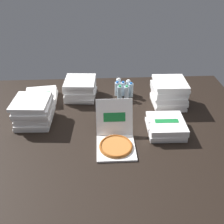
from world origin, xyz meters
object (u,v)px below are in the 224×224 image
object	(u,v)px
open_pizza_box	(116,139)
water_bottle_5	(131,90)
pizza_stack_left_near	(41,97)
water_bottle_1	(117,89)
pizza_stack_right_far	(166,126)
water_bottle_0	(123,89)
pizza_stack_center_far	(80,89)
water_bottle_2	(118,85)
water_bottle_6	(126,93)
pizza_stack_left_mid	(34,111)
pizza_stack_left_far	(169,93)
water_bottle_3	(128,87)
water_bottle_4	(120,93)

from	to	relation	value
open_pizza_box	water_bottle_5	bearing A→B (deg)	74.51
pizza_stack_left_near	water_bottle_1	bearing A→B (deg)	4.72
pizza_stack_right_far	pizza_stack_left_near	bearing A→B (deg)	153.34
water_bottle_0	pizza_stack_center_far	bearing A→B (deg)	-177.28
water_bottle_1	water_bottle_5	distance (m)	0.18
water_bottle_5	open_pizza_box	bearing A→B (deg)	-105.49
water_bottle_1	water_bottle_2	distance (m)	0.10
water_bottle_0	water_bottle_6	distance (m)	0.12
water_bottle_2	pizza_stack_left_mid	bearing A→B (deg)	-146.44
pizza_stack_right_far	water_bottle_1	bearing A→B (deg)	120.00
pizza_stack_left_far	pizza_stack_right_far	size ratio (longest dim) A/B	1.01
pizza_stack_left_near	water_bottle_5	size ratio (longest dim) A/B	2.15
open_pizza_box	pizza_stack_right_far	bearing A→B (deg)	16.86
water_bottle_2	water_bottle_5	xyz separation A→B (m)	(0.15, -0.13, 0.00)
pizza_stack_left_far	pizza_stack_left_mid	distance (m)	1.57
pizza_stack_left_mid	pizza_stack_center_far	xyz separation A→B (m)	(0.47, 0.52, -0.02)
water_bottle_0	pizza_stack_left_far	bearing A→B (deg)	-26.07
pizza_stack_right_far	water_bottle_6	size ratio (longest dim) A/B	2.01
pizza_stack_left_mid	water_bottle_3	size ratio (longest dim) A/B	2.10
pizza_stack_right_far	water_bottle_6	xyz separation A→B (m)	(-0.35, 0.68, 0.02)
pizza_stack_right_far	water_bottle_3	distance (m)	0.89
pizza_stack_left_near	water_bottle_6	size ratio (longest dim) A/B	2.15
water_bottle_6	water_bottle_2	bearing A→B (deg)	112.57
open_pizza_box	water_bottle_4	world-z (taller)	open_pizza_box
pizza_stack_left_mid	water_bottle_3	bearing A→B (deg)	28.33
pizza_stack_left_near	water_bottle_3	bearing A→B (deg)	6.21
water_bottle_4	water_bottle_5	distance (m)	0.16
water_bottle_2	water_bottle_5	bearing A→B (deg)	-41.76
water_bottle_4	open_pizza_box	bearing A→B (deg)	-97.14
pizza_stack_left_near	water_bottle_5	distance (m)	1.14
pizza_stack_right_far	water_bottle_2	world-z (taller)	water_bottle_2
water_bottle_0	water_bottle_6	size ratio (longest dim) A/B	1.00
water_bottle_2	water_bottle_3	distance (m)	0.13
water_bottle_1	water_bottle_6	world-z (taller)	same
pizza_stack_left_near	water_bottle_6	bearing A→B (deg)	-1.76
pizza_stack_left_mid	pizza_stack_center_far	world-z (taller)	pizza_stack_left_mid
water_bottle_5	water_bottle_6	size ratio (longest dim) A/B	1.00
water_bottle_0	water_bottle_1	xyz separation A→B (m)	(-0.08, 0.00, 0.00)
pizza_stack_center_far	water_bottle_2	world-z (taller)	pizza_stack_center_far
open_pizza_box	water_bottle_4	distance (m)	0.86
pizza_stack_left_far	water_bottle_2	bearing A→B (deg)	148.53
water_bottle_6	pizza_stack_left_mid	bearing A→B (deg)	-157.60
pizza_stack_left_mid	water_bottle_4	size ratio (longest dim) A/B	2.10
open_pizza_box	water_bottle_6	distance (m)	0.86
pizza_stack_left_mid	pizza_stack_left_near	bearing A→B (deg)	92.22
water_bottle_5	pizza_stack_left_near	bearing A→B (deg)	-177.91
pizza_stack_left_near	water_bottle_1	xyz separation A→B (m)	(0.96, 0.08, 0.04)
water_bottle_3	pizza_stack_right_far	bearing A→B (deg)	-69.59
pizza_stack_left_far	water_bottle_3	size ratio (longest dim) A/B	2.03
pizza_stack_right_far	pizza_stack_center_far	xyz separation A→B (m)	(-0.93, 0.76, 0.05)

